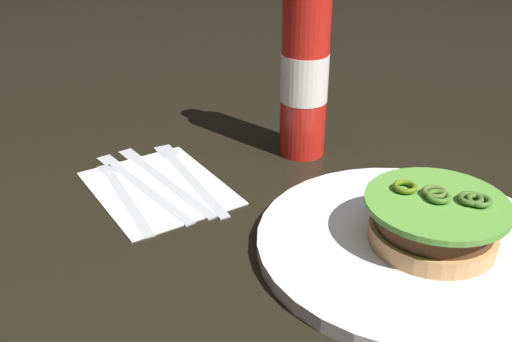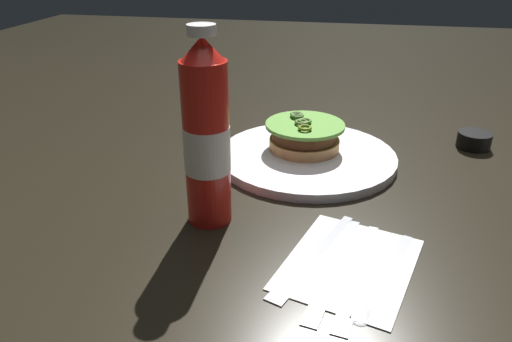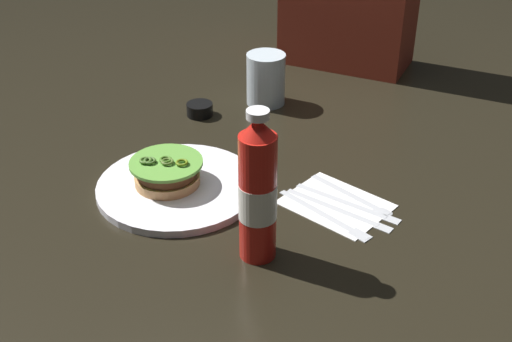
# 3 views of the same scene
# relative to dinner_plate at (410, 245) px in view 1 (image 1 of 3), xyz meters

# --- Properties ---
(ground_plane) EXTENTS (3.00, 3.00, 0.00)m
(ground_plane) POSITION_rel_dinner_plate_xyz_m (0.04, 0.16, -0.01)
(ground_plane) COLOR black
(dinner_plate) EXTENTS (0.30, 0.30, 0.01)m
(dinner_plate) POSITION_rel_dinner_plate_xyz_m (0.00, 0.00, 0.00)
(dinner_plate) COLOR white
(dinner_plate) RESTS_ON ground_plane
(burger_sandwich) EXTENTS (0.13, 0.13, 0.05)m
(burger_sandwich) POSITION_rel_dinner_plate_xyz_m (-0.02, -0.01, 0.03)
(burger_sandwich) COLOR tan
(burger_sandwich) RESTS_ON dinner_plate
(ketchup_bottle) EXTENTS (0.06, 0.06, 0.25)m
(ketchup_bottle) POSITION_rel_dinner_plate_xyz_m (0.21, -0.11, 0.11)
(ketchup_bottle) COLOR red
(ketchup_bottle) RESTS_ON ground_plane
(napkin) EXTENTS (0.21, 0.18, 0.00)m
(napkin) POSITION_rel_dinner_plate_xyz_m (0.28, 0.08, -0.01)
(napkin) COLOR white
(napkin) RESTS_ON ground_plane
(fork_utensil) EXTENTS (0.19, 0.09, 0.00)m
(fork_utensil) POSITION_rel_dinner_plate_xyz_m (0.29, 0.03, -0.00)
(fork_utensil) COLOR silver
(fork_utensil) RESTS_ON napkin
(steak_knife) EXTENTS (0.21, 0.06, 0.00)m
(steak_knife) POSITION_rel_dinner_plate_xyz_m (0.30, 0.06, -0.00)
(steak_knife) COLOR silver
(steak_knife) RESTS_ON napkin
(butter_knife) EXTENTS (0.20, 0.05, 0.00)m
(butter_knife) POSITION_rel_dinner_plate_xyz_m (0.31, 0.09, -0.00)
(butter_knife) COLOR silver
(butter_knife) RESTS_ON napkin
(spoon_utensil) EXTENTS (0.17, 0.08, 0.00)m
(spoon_utensil) POSITION_rel_dinner_plate_xyz_m (0.32, 0.11, -0.00)
(spoon_utensil) COLOR silver
(spoon_utensil) RESTS_ON napkin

